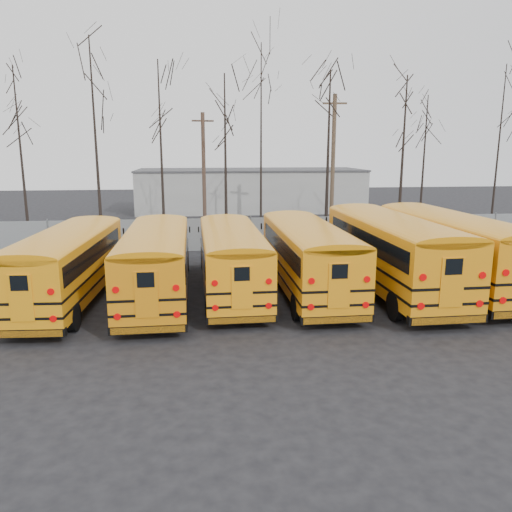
{
  "coord_description": "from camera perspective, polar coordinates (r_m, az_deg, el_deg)",
  "views": [
    {
      "loc": [
        -3.11,
        -18.18,
        6.16
      ],
      "look_at": [
        -0.73,
        2.73,
        1.6
      ],
      "focal_mm": 35.0,
      "sensor_mm": 36.0,
      "label": 1
    }
  ],
  "objects": [
    {
      "name": "ground",
      "position": [
        19.45,
        3.05,
        -6.26
      ],
      "size": [
        120.0,
        120.0,
        0.0
      ],
      "primitive_type": "plane",
      "color": "black",
      "rests_on": "ground"
    },
    {
      "name": "fence",
      "position": [
        30.78,
        -0.61,
        2.57
      ],
      "size": [
        40.0,
        0.04,
        2.0
      ],
      "primitive_type": "cube",
      "color": "gray",
      "rests_on": "ground"
    },
    {
      "name": "distant_building",
      "position": [
        50.61,
        -0.69,
        7.5
      ],
      "size": [
        22.0,
        8.0,
        4.0
      ],
      "primitive_type": "cube",
      "color": "#AAAAA5",
      "rests_on": "ground"
    },
    {
      "name": "bus_a",
      "position": [
        21.46,
        -20.63,
        -0.36
      ],
      "size": [
        3.09,
        10.96,
        3.03
      ],
      "rotation": [
        0.0,
        0.0,
        -0.06
      ],
      "color": "black",
      "rests_on": "ground"
    },
    {
      "name": "bus_b",
      "position": [
        20.82,
        -11.3,
        -0.15
      ],
      "size": [
        2.64,
        10.93,
        3.05
      ],
      "rotation": [
        0.0,
        0.0,
        0.01
      ],
      "color": "black",
      "rests_on": "ground"
    },
    {
      "name": "bus_c",
      "position": [
        21.28,
        -2.86,
        0.21
      ],
      "size": [
        2.57,
        10.64,
        2.97
      ],
      "rotation": [
        0.0,
        0.0,
        0.01
      ],
      "color": "black",
      "rests_on": "ground"
    },
    {
      "name": "bus_d",
      "position": [
        21.52,
        5.82,
        0.53
      ],
      "size": [
        2.66,
        11.14,
        3.11
      ],
      "rotation": [
        0.0,
        0.0,
        0.01
      ],
      "color": "black",
      "rests_on": "ground"
    },
    {
      "name": "bus_e",
      "position": [
        22.43,
        15.0,
        1.09
      ],
      "size": [
        2.98,
        12.19,
        3.4
      ],
      "rotation": [
        0.0,
        0.0,
        0.02
      ],
      "color": "black",
      "rests_on": "ground"
    },
    {
      "name": "bus_f",
      "position": [
        23.94,
        21.35,
        1.33
      ],
      "size": [
        3.24,
        12.2,
        3.39
      ],
      "rotation": [
        0.0,
        0.0,
        0.04
      ],
      "color": "black",
      "rests_on": "ground"
    },
    {
      "name": "utility_pole_left",
      "position": [
        35.73,
        -5.98,
        9.34
      ],
      "size": [
        1.52,
        0.34,
        8.57
      ],
      "rotation": [
        0.0,
        0.0,
        0.15
      ],
      "color": "#493529",
      "rests_on": "ground"
    },
    {
      "name": "utility_pole_right",
      "position": [
        38.75,
        8.79,
        10.62
      ],
      "size": [
        1.79,
        0.35,
        10.07
      ],
      "rotation": [
        0.0,
        0.0,
        -0.12
      ],
      "color": "brown",
      "rests_on": "ground"
    },
    {
      "name": "tree_1",
      "position": [
        36.07,
        -25.25,
        10.22
      ],
      "size": [
        0.26,
        0.26,
        11.24
      ],
      "primitive_type": "cone",
      "color": "black",
      "rests_on": "ground"
    },
    {
      "name": "tree_2",
      "position": [
        32.79,
        -17.83,
        11.96
      ],
      "size": [
        0.26,
        0.26,
        12.67
      ],
      "primitive_type": "cone",
      "color": "black",
      "rests_on": "ground"
    },
    {
      "name": "tree_3",
      "position": [
        34.2,
        -10.78,
        11.5
      ],
      "size": [
        0.26,
        0.26,
        11.71
      ],
      "primitive_type": "cone",
      "color": "black",
      "rests_on": "ground"
    },
    {
      "name": "tree_4",
      "position": [
        34.15,
        -3.51,
        11.03
      ],
      "size": [
        0.26,
        0.26,
        10.93
      ],
      "primitive_type": "cone",
      "color": "black",
      "rests_on": "ground"
    },
    {
      "name": "tree_5",
      "position": [
        34.6,
        0.58,
        12.69
      ],
      "size": [
        0.26,
        0.26,
        12.89
      ],
      "primitive_type": "cone",
      "color": "black",
      "rests_on": "ground"
    },
    {
      "name": "tree_6",
      "position": [
        36.79,
        8.23,
        11.44
      ],
      "size": [
        0.26,
        0.26,
        11.48
      ],
      "primitive_type": "cone",
      "color": "black",
      "rests_on": "ground"
    },
    {
      "name": "tree_7",
      "position": [
        34.53,
        16.38,
        10.39
      ],
      "size": [
        0.26,
        0.26,
        10.69
      ],
      "primitive_type": "cone",
      "color": "black",
      "rests_on": "ground"
    },
    {
      "name": "tree_8",
      "position": [
        39.77,
        18.59,
        9.88
      ],
      "size": [
        0.26,
        0.26,
        9.94
      ],
      "primitive_type": "cone",
      "color": "black",
      "rests_on": "ground"
    },
    {
      "name": "tree_9",
      "position": [
        39.73,
        25.93,
        10.64
      ],
      "size": [
        0.26,
        0.26,
        11.79
      ],
      "primitive_type": "cone",
      "color": "black",
      "rests_on": "ground"
    }
  ]
}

